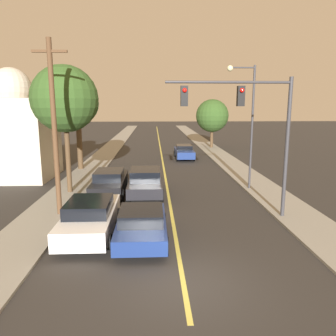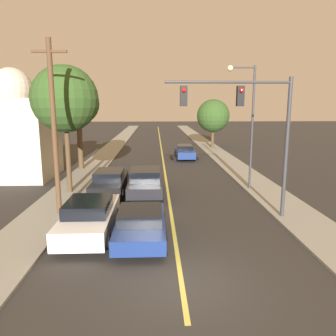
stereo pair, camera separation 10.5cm
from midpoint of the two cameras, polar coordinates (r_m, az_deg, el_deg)
ground_plane at (r=10.72m, az=2.66°, el=-19.39°), size 200.00×200.00×0.00m
road_surface at (r=45.54m, az=-1.21°, el=4.12°), size 9.90×80.00×0.01m
sidewalk_left at (r=45.84m, az=-9.00°, el=4.10°), size 2.50×80.00×0.12m
sidewalk_right at (r=46.07m, az=6.54°, el=4.20°), size 2.50×80.00×0.12m
car_near_lane_front at (r=13.30m, az=-4.56°, el=-9.69°), size 2.05×4.37×1.39m
car_near_lane_second at (r=19.96m, az=-3.80°, el=-2.34°), size 2.10×5.08×1.63m
car_outer_lane_front at (r=14.30m, az=-13.28°, el=-8.22°), size 2.09×5.08×1.55m
car_outer_lane_second at (r=20.23m, az=-9.97°, el=-2.38°), size 1.96×5.01×1.55m
car_far_oncoming at (r=33.30m, az=3.02°, el=2.85°), size 1.86×4.79×1.40m
traffic_signal_mast at (r=15.56m, az=14.12°, el=8.47°), size 5.78×0.42×6.54m
streetlamp_right at (r=21.14m, az=13.70°, el=9.46°), size 1.77×0.36×7.66m
utility_pole_left at (r=16.44m, az=-19.07°, el=6.89°), size 1.60×0.24×8.27m
tree_left_near at (r=28.13m, az=-15.28°, el=10.68°), size 3.43×3.43×7.12m
tree_left_far at (r=20.58m, az=-17.39°, el=11.36°), size 3.94×3.94×7.61m
tree_right_near at (r=41.53m, az=7.94°, el=8.99°), size 4.05×4.05×5.99m
domed_building_left at (r=26.76m, az=-24.90°, el=5.58°), size 5.26×5.26×8.05m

